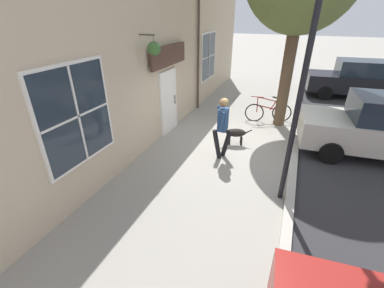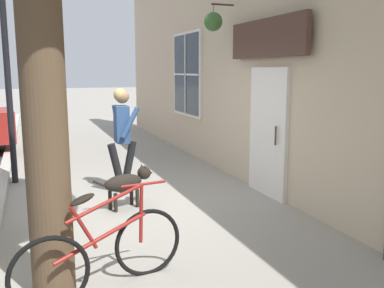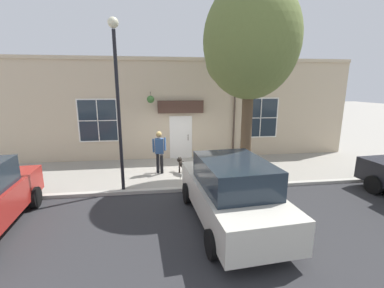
% 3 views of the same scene
% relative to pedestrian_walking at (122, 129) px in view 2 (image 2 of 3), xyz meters
% --- Properties ---
extents(ground_plane, '(90.00, 90.00, 0.00)m').
position_rel_pedestrian_walking_xyz_m(ground_plane, '(-0.02, 0.72, -1.07)').
color(ground_plane, gray).
extents(storefront_facade, '(0.95, 18.00, 4.83)m').
position_rel_pedestrian_walking_xyz_m(storefront_facade, '(-2.36, 0.74, 1.35)').
color(storefront_facade, '#C6B293').
rests_on(storefront_facade, ground_plane).
extents(pedestrian_walking, '(0.54, 0.55, 1.76)m').
position_rel_pedestrian_walking_xyz_m(pedestrian_walking, '(0.00, 0.00, 0.00)').
color(pedestrian_walking, black).
rests_on(pedestrian_walking, ground_plane).
extents(dog_on_leash, '(0.99, 0.46, 0.62)m').
position_rel_pedestrian_walking_xyz_m(dog_on_leash, '(0.13, 0.92, -0.67)').
color(dog_on_leash, black).
rests_on(dog_on_leash, ground_plane).
extents(leaning_bicycle, '(1.67, 0.51, 1.01)m').
position_rel_pedestrian_walking_xyz_m(leaning_bicycle, '(0.87, 3.30, -0.69)').
color(leaning_bicycle, black).
rests_on(leaning_bicycle, ground_plane).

